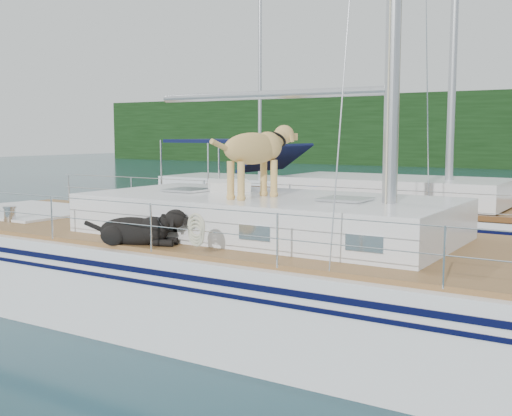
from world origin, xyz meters
The scene contains 4 objects.
ground centered at (0.00, 0.00, 0.00)m, with size 120.00×120.00×0.00m, color black.
main_sailboat centered at (0.10, -0.01, 0.68)m, with size 12.00×3.86×14.01m.
neighbor_sailboat centered at (-0.56, 5.85, 0.63)m, with size 11.00×3.50×13.30m.
bg_boat_west centered at (-8.00, 14.00, 0.45)m, with size 8.00×3.00×11.65m.
Camera 1 is at (5.44, -7.66, 2.67)m, focal length 45.00 mm.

